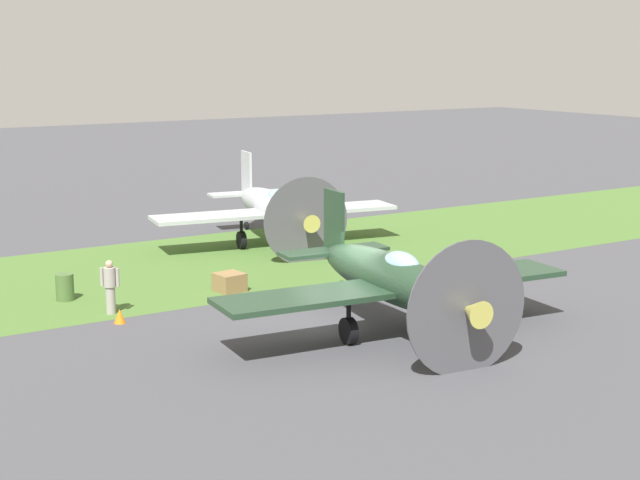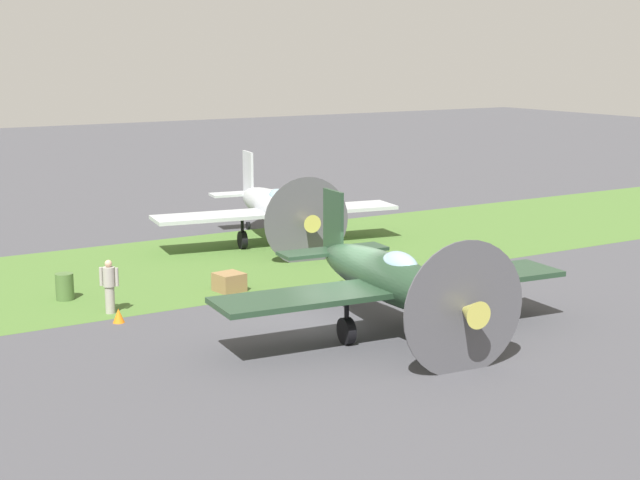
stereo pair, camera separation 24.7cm
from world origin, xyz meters
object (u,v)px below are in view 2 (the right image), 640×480
fuel_drum (65,287)px  supply_crate (229,282)px  ground_crew_chief (109,285)px  airplane_lead (391,279)px  runway_marker_cone (119,316)px  airplane_wingman (275,208)px

fuel_drum → supply_crate: (-5.19, 1.83, -0.13)m
ground_crew_chief → airplane_lead: bearing=-5.0°
fuel_drum → runway_marker_cone: fuel_drum is taller
airplane_wingman → ground_crew_chief: 11.89m
airplane_wingman → supply_crate: size_ratio=11.93×
airplane_lead → ground_crew_chief: airplane_lead is taller
supply_crate → runway_marker_cone: bearing=20.3°
fuel_drum → airplane_lead: bearing=128.7°
runway_marker_cone → fuel_drum: bearing=-80.6°
airplane_wingman → runway_marker_cone: bearing=47.8°
airplane_wingman → supply_crate: 8.27m
airplane_wingman → ground_crew_chief: bearing=43.9°
airplane_wingman → ground_crew_chief: airplane_wingman is taller
airplane_lead → airplane_wingman: airplane_lead is taller
ground_crew_chief → fuel_drum: (0.72, -2.38, -0.46)m
fuel_drum → ground_crew_chief: bearing=106.9°
airplane_wingman → runway_marker_cone: 12.75m
ground_crew_chief → fuel_drum: ground_crew_chief is taller
fuel_drum → airplane_wingman: bearing=-157.2°
airplane_lead → fuel_drum: (7.02, -8.76, -1.19)m
supply_crate → runway_marker_cone: (4.60, 1.70, -0.10)m
airplane_lead → ground_crew_chief: size_ratio=6.40×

